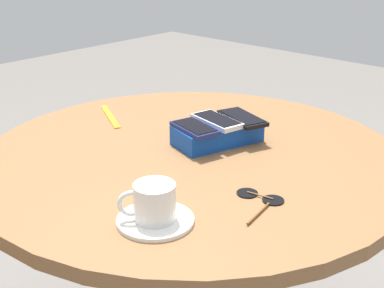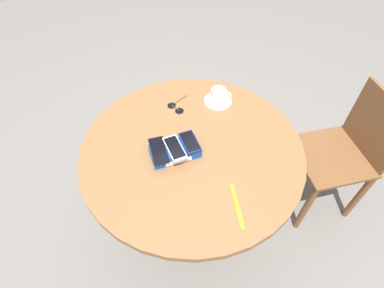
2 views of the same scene
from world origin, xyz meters
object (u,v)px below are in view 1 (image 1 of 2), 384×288
(phone_box, at_px, (217,133))
(saucer, at_px, (155,220))
(lanyard_strap, at_px, (110,116))
(coffee_cup, at_px, (153,201))
(round_table, at_px, (192,200))
(phone_navy, at_px, (195,128))
(phone_black, at_px, (242,118))
(phone_white, at_px, (217,121))
(sunglasses, at_px, (260,198))

(phone_box, distance_m, saucer, 0.40)
(lanyard_strap, bearing_deg, coffee_cup, 58.02)
(round_table, relative_size, coffee_cup, 10.77)
(phone_navy, height_order, saucer, phone_navy)
(round_table, distance_m, coffee_cup, 0.37)
(phone_navy, bearing_deg, saucer, 30.58)
(phone_black, bearing_deg, round_table, -11.84)
(lanyard_strap, bearing_deg, phone_white, 99.80)
(saucer, xyz_separation_m, sunglasses, (-0.20, 0.09, -0.00))
(phone_navy, xyz_separation_m, lanyard_strap, (-0.01, -0.33, -0.05))
(phone_box, bearing_deg, phone_black, 158.76)
(phone_navy, distance_m, coffee_cup, 0.35)
(phone_navy, bearing_deg, phone_white, 172.62)
(phone_white, distance_m, coffee_cup, 0.41)
(round_table, bearing_deg, phone_black, 168.16)
(round_table, distance_m, phone_white, 0.20)
(saucer, height_order, sunglasses, saucer)
(phone_black, bearing_deg, sunglasses, 43.78)
(phone_black, relative_size, phone_white, 1.05)
(lanyard_strap, xyz_separation_m, sunglasses, (0.12, 0.60, 0.00))
(round_table, bearing_deg, phone_box, 175.85)
(phone_box, distance_m, coffee_cup, 0.41)
(phone_black, xyz_separation_m, sunglasses, (0.24, 0.23, -0.05))
(phone_box, distance_m, phone_black, 0.08)
(phone_white, relative_size, sunglasses, 1.11)
(saucer, height_order, coffee_cup, coffee_cup)
(phone_white, xyz_separation_m, sunglasses, (0.18, 0.26, -0.05))
(round_table, xyz_separation_m, lanyard_strap, (-0.03, -0.34, 0.13))
(phone_navy, height_order, coffee_cup, coffee_cup)
(phone_box, relative_size, lanyard_strap, 1.16)
(phone_white, distance_m, lanyard_strap, 0.35)
(coffee_cup, bearing_deg, saucer, 141.13)
(phone_black, height_order, sunglasses, phone_black)
(round_table, relative_size, lanyard_strap, 5.03)
(phone_box, xyz_separation_m, phone_navy, (0.07, -0.01, 0.03))
(round_table, height_order, phone_black, phone_black)
(round_table, relative_size, sunglasses, 7.59)
(phone_box, relative_size, saucer, 1.64)
(round_table, bearing_deg, phone_white, 178.96)
(phone_navy, bearing_deg, lanyard_strap, -92.35)
(saucer, bearing_deg, phone_black, -162.24)
(coffee_cup, relative_size, sunglasses, 0.70)
(round_table, distance_m, phone_navy, 0.18)
(saucer, distance_m, coffee_cup, 0.04)
(phone_black, xyz_separation_m, lanyard_strap, (0.12, -0.37, -0.05))
(coffee_cup, xyz_separation_m, lanyard_strap, (-0.32, -0.51, -0.04))
(phone_box, distance_m, phone_white, 0.03)
(round_table, height_order, coffee_cup, coffee_cup)
(saucer, bearing_deg, sunglasses, 156.26)
(phone_box, xyz_separation_m, sunglasses, (0.17, 0.25, -0.02))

